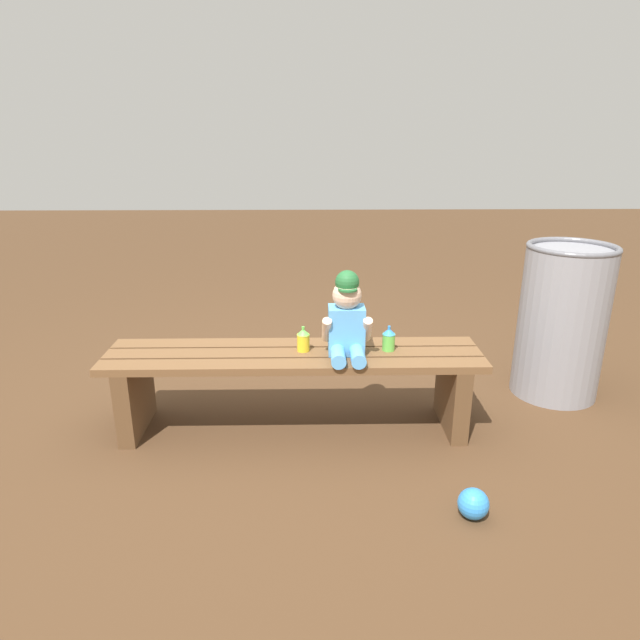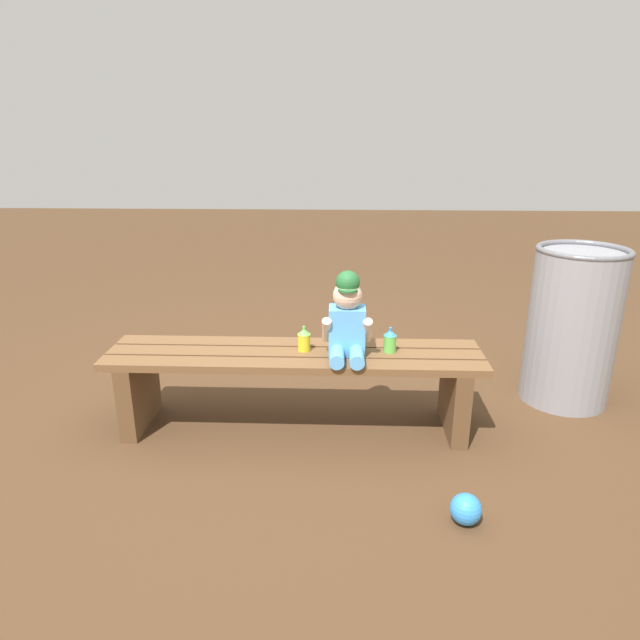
% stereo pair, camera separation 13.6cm
% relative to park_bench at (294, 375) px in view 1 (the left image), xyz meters
% --- Properties ---
extents(ground_plane, '(16.00, 16.00, 0.00)m').
position_rel_park_bench_xyz_m(ground_plane, '(0.00, 0.00, -0.29)').
color(ground_plane, '#4C331E').
extents(park_bench, '(1.80, 0.39, 0.41)m').
position_rel_park_bench_xyz_m(park_bench, '(0.00, 0.00, 0.00)').
color(park_bench, brown).
rests_on(park_bench, ground_plane).
extents(child_figure, '(0.23, 0.27, 0.40)m').
position_rel_park_bench_xyz_m(child_figure, '(0.25, -0.03, 0.30)').
color(child_figure, '#59A5E5').
rests_on(child_figure, park_bench).
extents(sippy_cup_left, '(0.06, 0.06, 0.12)m').
position_rel_park_bench_xyz_m(sippy_cup_left, '(0.05, 0.02, 0.18)').
color(sippy_cup_left, yellow).
rests_on(sippy_cup_left, park_bench).
extents(sippy_cup_right, '(0.06, 0.06, 0.12)m').
position_rel_park_bench_xyz_m(sippy_cup_right, '(0.46, 0.02, 0.18)').
color(sippy_cup_right, '#66CC4C').
rests_on(sippy_cup_right, park_bench).
extents(toy_ball, '(0.12, 0.12, 0.12)m').
position_rel_park_bench_xyz_m(toy_ball, '(0.70, -0.70, -0.23)').
color(toy_ball, '#338CE5').
rests_on(toy_ball, ground_plane).
extents(trash_bin, '(0.47, 0.47, 0.85)m').
position_rel_park_bench_xyz_m(trash_bin, '(1.46, 0.37, 0.14)').
color(trash_bin, gray).
rests_on(trash_bin, ground_plane).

